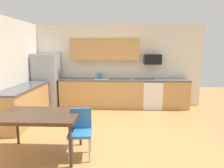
% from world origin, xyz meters
% --- Properties ---
extents(ground_plane, '(12.00, 12.00, 0.00)m').
position_xyz_m(ground_plane, '(0.00, 0.00, 0.00)').
color(ground_plane, '#B77F47').
extents(wall_back, '(5.80, 0.10, 2.70)m').
position_xyz_m(wall_back, '(0.00, 2.65, 1.35)').
color(wall_back, silver).
rests_on(wall_back, ground).
extents(cabinet_run_back, '(2.70, 0.60, 0.90)m').
position_xyz_m(cabinet_run_back, '(-0.40, 2.30, 0.45)').
color(cabinet_run_back, tan).
rests_on(cabinet_run_back, ground).
extents(cabinet_run_back_right, '(0.85, 0.60, 0.90)m').
position_xyz_m(cabinet_run_back_right, '(1.97, 2.30, 0.45)').
color(cabinet_run_back_right, tan).
rests_on(cabinet_run_back_right, ground).
extents(cabinet_run_left, '(0.60, 2.00, 0.90)m').
position_xyz_m(cabinet_run_left, '(-2.30, 0.80, 0.45)').
color(cabinet_run_left, tan).
rests_on(cabinet_run_left, ground).
extents(countertop_back, '(4.80, 0.64, 0.04)m').
position_xyz_m(countertop_back, '(0.00, 2.30, 0.92)').
color(countertop_back, '#4C4C51').
rests_on(countertop_back, cabinet_run_back).
extents(countertop_left, '(0.64, 2.00, 0.04)m').
position_xyz_m(countertop_left, '(-2.30, 0.80, 0.92)').
color(countertop_left, '#4C4C51').
rests_on(countertop_left, cabinet_run_left).
extents(upper_cabinets_back, '(2.20, 0.34, 0.70)m').
position_xyz_m(upper_cabinets_back, '(-0.30, 2.43, 1.90)').
color(upper_cabinets_back, tan).
extents(refrigerator, '(0.76, 0.70, 1.75)m').
position_xyz_m(refrigerator, '(-2.18, 2.22, 0.87)').
color(refrigerator, '#9EA0A5').
rests_on(refrigerator, ground).
extents(oven_range, '(0.60, 0.60, 0.91)m').
position_xyz_m(oven_range, '(1.25, 2.30, 0.46)').
color(oven_range, white).
rests_on(oven_range, ground).
extents(microwave, '(0.54, 0.36, 0.32)m').
position_xyz_m(microwave, '(1.25, 2.40, 1.58)').
color(microwave, black).
extents(sink_basin, '(0.48, 0.40, 0.14)m').
position_xyz_m(sink_basin, '(-0.38, 2.30, 0.88)').
color(sink_basin, '#A5A8AD').
rests_on(sink_basin, countertop_back).
extents(sink_faucet, '(0.02, 0.02, 0.24)m').
position_xyz_m(sink_faucet, '(-0.38, 2.48, 1.04)').
color(sink_faucet, '#B2B5BA').
rests_on(sink_faucet, countertop_back).
extents(dining_table, '(1.40, 0.90, 0.77)m').
position_xyz_m(dining_table, '(-1.21, -0.81, 0.71)').
color(dining_table, '#422D1E').
rests_on(dining_table, ground).
extents(chair_near_table, '(0.43, 0.43, 0.85)m').
position_xyz_m(chair_near_table, '(-0.48, -0.82, 0.50)').
color(chair_near_table, '#2D72B7').
rests_on(chair_near_table, ground).
extents(kettle, '(0.14, 0.14, 0.20)m').
position_xyz_m(kettle, '(-0.48, 2.35, 1.02)').
color(kettle, '#198CBF').
rests_on(kettle, countertop_back).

